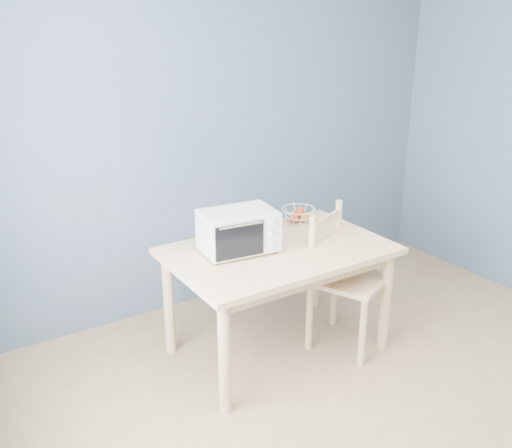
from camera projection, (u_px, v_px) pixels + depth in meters
room at (476, 221)px, 2.51m from camera, size 4.01×4.51×2.61m
dining_table at (278, 263)px, 3.68m from camera, size 1.40×0.90×0.75m
toaster_oven at (236, 231)px, 3.54m from camera, size 0.49×0.37×0.27m
fruit_basket at (298, 215)px, 4.06m from camera, size 0.32×0.32×0.12m
dining_chair at (343, 280)px, 3.83m from camera, size 0.59×0.59×0.96m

